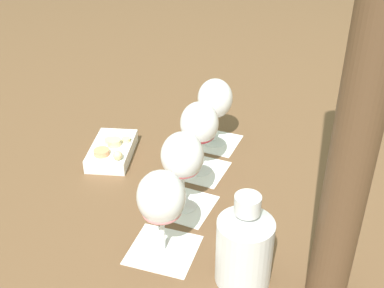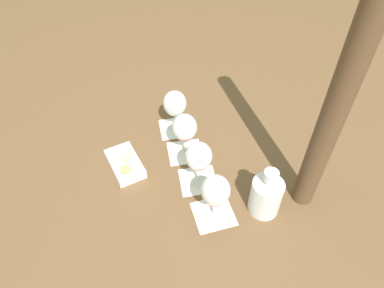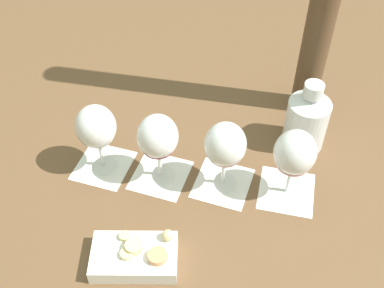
{
  "view_description": "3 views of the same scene",
  "coord_description": "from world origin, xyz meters",
  "px_view_note": "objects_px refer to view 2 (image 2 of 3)",
  "views": [
    {
      "loc": [
        -0.79,
        0.32,
        0.62
      ],
      "look_at": [
        0.0,
        0.0,
        0.11
      ],
      "focal_mm": 45.0,
      "sensor_mm": 36.0,
      "label": 1
    },
    {
      "loc": [
        -0.43,
        0.63,
        0.9
      ],
      "look_at": [
        0.0,
        0.0,
        0.11
      ],
      "focal_mm": 32.0,
      "sensor_mm": 36.0,
      "label": 2
    },
    {
      "loc": [
        0.3,
        0.6,
        0.81
      ],
      "look_at": [
        0.0,
        0.0,
        0.11
      ],
      "focal_mm": 45.0,
      "sensor_mm": 36.0,
      "label": 3
    }
  ],
  "objects_px": {
    "wine_glass_2": "(185,129)",
    "wine_glass_3": "(175,105)",
    "umbrella_pole": "(341,95)",
    "snack_dish": "(125,164)",
    "ceramic_vase": "(266,194)",
    "wine_glass_1": "(199,158)",
    "wine_glass_0": "(215,192)"
  },
  "relations": [
    {
      "from": "wine_glass_1",
      "to": "ceramic_vase",
      "type": "height_order",
      "value": "ceramic_vase"
    },
    {
      "from": "wine_glass_0",
      "to": "wine_glass_1",
      "type": "bearing_deg",
      "value": -36.1
    },
    {
      "from": "wine_glass_2",
      "to": "umbrella_pole",
      "type": "distance_m",
      "value": 0.51
    },
    {
      "from": "ceramic_vase",
      "to": "wine_glass_1",
      "type": "bearing_deg",
      "value": 6.0
    },
    {
      "from": "ceramic_vase",
      "to": "wine_glass_3",
      "type": "bearing_deg",
      "value": -17.89
    },
    {
      "from": "wine_glass_0",
      "to": "umbrella_pole",
      "type": "bearing_deg",
      "value": -132.72
    },
    {
      "from": "wine_glass_0",
      "to": "snack_dish",
      "type": "relative_size",
      "value": 0.91
    },
    {
      "from": "wine_glass_2",
      "to": "snack_dish",
      "type": "relative_size",
      "value": 0.91
    },
    {
      "from": "wine_glass_3",
      "to": "umbrella_pole",
      "type": "height_order",
      "value": "umbrella_pole"
    },
    {
      "from": "wine_glass_1",
      "to": "umbrella_pole",
      "type": "xyz_separation_m",
      "value": [
        -0.31,
        -0.13,
        0.29
      ]
    },
    {
      "from": "ceramic_vase",
      "to": "snack_dish",
      "type": "distance_m",
      "value": 0.48
    },
    {
      "from": "ceramic_vase",
      "to": "snack_dish",
      "type": "height_order",
      "value": "ceramic_vase"
    },
    {
      "from": "wine_glass_0",
      "to": "ceramic_vase",
      "type": "height_order",
      "value": "ceramic_vase"
    },
    {
      "from": "snack_dish",
      "to": "umbrella_pole",
      "type": "bearing_deg",
      "value": -157.67
    },
    {
      "from": "wine_glass_0",
      "to": "wine_glass_1",
      "type": "distance_m",
      "value": 0.14
    },
    {
      "from": "wine_glass_1",
      "to": "wine_glass_2",
      "type": "relative_size",
      "value": 1.0
    },
    {
      "from": "wine_glass_0",
      "to": "ceramic_vase",
      "type": "xyz_separation_m",
      "value": [
        -0.11,
        -0.1,
        -0.04
      ]
    },
    {
      "from": "wine_glass_0",
      "to": "snack_dish",
      "type": "height_order",
      "value": "wine_glass_0"
    },
    {
      "from": "wine_glass_0",
      "to": "wine_glass_1",
      "type": "xyz_separation_m",
      "value": [
        0.11,
        -0.08,
        -0.0
      ]
    },
    {
      "from": "wine_glass_1",
      "to": "wine_glass_3",
      "type": "xyz_separation_m",
      "value": [
        0.21,
        -0.16,
        -0.0
      ]
    },
    {
      "from": "wine_glass_1",
      "to": "snack_dish",
      "type": "xyz_separation_m",
      "value": [
        0.24,
        0.09,
        -0.1
      ]
    },
    {
      "from": "wine_glass_1",
      "to": "wine_glass_3",
      "type": "height_order",
      "value": "same"
    },
    {
      "from": "wine_glass_3",
      "to": "wine_glass_0",
      "type": "bearing_deg",
      "value": 142.76
    },
    {
      "from": "umbrella_pole",
      "to": "snack_dish",
      "type": "bearing_deg",
      "value": 22.33
    },
    {
      "from": "wine_glass_2",
      "to": "wine_glass_3",
      "type": "height_order",
      "value": "same"
    },
    {
      "from": "snack_dish",
      "to": "wine_glass_2",
      "type": "bearing_deg",
      "value": -126.55
    },
    {
      "from": "wine_glass_3",
      "to": "snack_dish",
      "type": "xyz_separation_m",
      "value": [
        0.03,
        0.25,
        -0.1
      ]
    },
    {
      "from": "wine_glass_1",
      "to": "snack_dish",
      "type": "height_order",
      "value": "wine_glass_1"
    },
    {
      "from": "wine_glass_2",
      "to": "ceramic_vase",
      "type": "distance_m",
      "value": 0.34
    },
    {
      "from": "wine_glass_2",
      "to": "snack_dish",
      "type": "bearing_deg",
      "value": 53.45
    },
    {
      "from": "snack_dish",
      "to": "wine_glass_0",
      "type": "bearing_deg",
      "value": -178.3
    },
    {
      "from": "umbrella_pole",
      "to": "wine_glass_3",
      "type": "bearing_deg",
      "value": -3.45
    }
  ]
}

